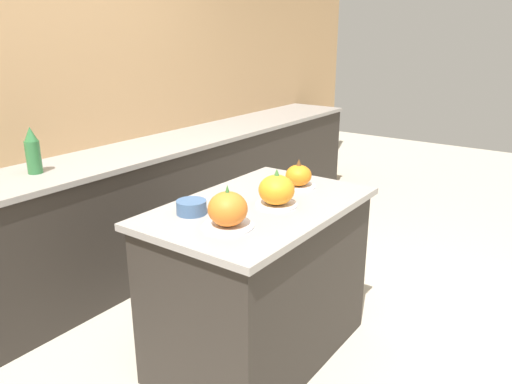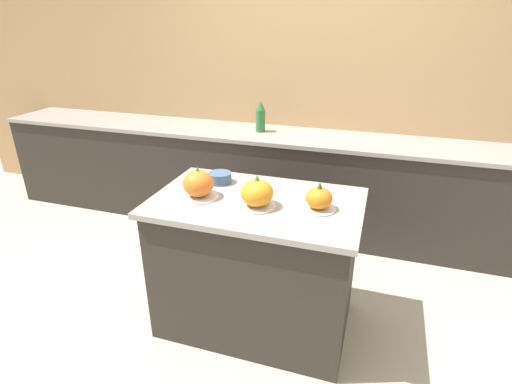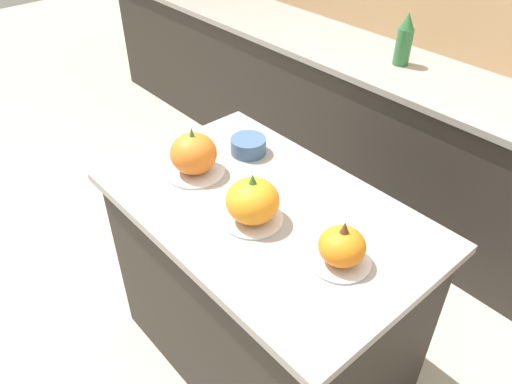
{
  "view_description": "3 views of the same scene",
  "coord_description": "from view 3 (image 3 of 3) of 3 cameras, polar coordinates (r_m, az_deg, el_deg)",
  "views": [
    {
      "loc": [
        -1.95,
        -1.37,
        1.73
      ],
      "look_at": [
        0.02,
        0.04,
        0.93
      ],
      "focal_mm": 35.0,
      "sensor_mm": 36.0,
      "label": 1
    },
    {
      "loc": [
        0.64,
        -2.0,
        1.85
      ],
      "look_at": [
        0.01,
        -0.04,
        0.95
      ],
      "focal_mm": 28.0,
      "sensor_mm": 36.0,
      "label": 2
    },
    {
      "loc": [
        1.02,
        -0.94,
        2.0
      ],
      "look_at": [
        0.0,
        -0.04,
        0.97
      ],
      "focal_mm": 35.0,
      "sensor_mm": 36.0,
      "label": 3
    }
  ],
  "objects": [
    {
      "name": "ground_plane",
      "position": [
        2.43,
        0.76,
        -17.97
      ],
      "size": [
        12.0,
        12.0,
        0.0
      ],
      "primitive_type": "plane",
      "color": "#BCB29E"
    },
    {
      "name": "pumpkin_cake_center",
      "position": [
        1.67,
        -0.39,
        -1.15
      ],
      "size": [
        0.21,
        0.21,
        0.19
      ],
      "color": "silver",
      "rests_on": "kitchen_island"
    },
    {
      "name": "pumpkin_cake_left",
      "position": [
        1.92,
        -7.14,
        4.22
      ],
      "size": [
        0.23,
        0.23,
        0.2
      ],
      "color": "silver",
      "rests_on": "kitchen_island"
    },
    {
      "name": "bottle_tall",
      "position": [
        2.85,
        16.6,
        16.31
      ],
      "size": [
        0.09,
        0.09,
        0.28
      ],
      "color": "#2D6B38",
      "rests_on": "back_counter"
    },
    {
      "name": "kitchen_island",
      "position": [
        2.08,
        0.86,
        -11.02
      ],
      "size": [
        1.22,
        0.77,
        0.88
      ],
      "color": "#2D2823",
      "rests_on": "ground_plane"
    },
    {
      "name": "back_counter",
      "position": [
        2.92,
        20.61,
        2.82
      ],
      "size": [
        6.0,
        0.6,
        0.91
      ],
      "color": "#2D2823",
      "rests_on": "ground_plane"
    },
    {
      "name": "pumpkin_cake_right",
      "position": [
        1.55,
        9.78,
        -6.29
      ],
      "size": [
        0.2,
        0.2,
        0.16
      ],
      "color": "silver",
      "rests_on": "kitchen_island"
    },
    {
      "name": "mixing_bowl",
      "position": [
        2.05,
        -0.87,
        5.31
      ],
      "size": [
        0.14,
        0.14,
        0.07
      ],
      "color": "#3D5B84",
      "rests_on": "kitchen_island"
    }
  ]
}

